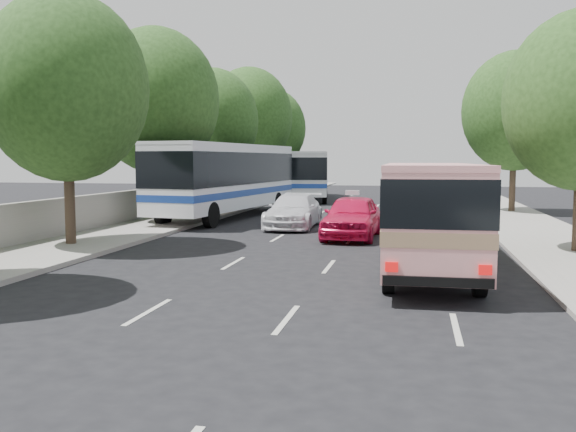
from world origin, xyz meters
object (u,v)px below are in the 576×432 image
(pink_taxi, at_px, (352,216))
(pink_bus, at_px, (429,204))
(white_pickup, at_px, (294,211))
(tour_coach_rear, at_px, (310,171))
(tour_coach_front, at_px, (228,174))

(pink_taxi, bearing_deg, pink_bus, -64.80)
(pink_bus, bearing_deg, white_pickup, 119.15)
(pink_taxi, height_order, tour_coach_rear, tour_coach_rear)
(tour_coach_front, bearing_deg, pink_taxi, -35.88)
(pink_bus, height_order, tour_coach_rear, tour_coach_rear)
(pink_taxi, relative_size, tour_coach_front, 0.38)
(pink_taxi, bearing_deg, tour_coach_front, 139.55)
(pink_taxi, xyz_separation_m, tour_coach_rear, (-5.50, 22.39, 1.35))
(tour_coach_front, bearing_deg, white_pickup, -33.04)
(white_pickup, bearing_deg, tour_coach_front, 139.63)
(tour_coach_front, bearing_deg, tour_coach_rear, 90.57)
(pink_bus, height_order, pink_taxi, pink_bus)
(pink_bus, distance_m, white_pickup, 11.54)
(pink_bus, bearing_deg, tour_coach_front, 125.52)
(pink_taxi, distance_m, white_pickup, 4.38)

